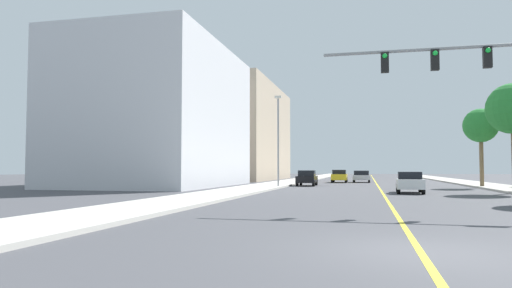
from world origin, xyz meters
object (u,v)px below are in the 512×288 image
car_yellow (339,176)px  car_white (410,182)px  palm_far (481,126)px  street_lamp (278,136)px  car_black (307,178)px  car_silver (361,176)px

car_yellow → car_white: size_ratio=1.01×
palm_far → car_white: 13.20m
car_yellow → street_lamp: bearing=-105.8°
palm_far → car_white: size_ratio=1.59×
palm_far → car_white: (-6.79, -10.36, -4.56)m
palm_far → car_black: (-15.17, 1.14, -4.55)m
car_black → car_white: bearing=125.2°
car_silver → car_black: bearing=-111.9°
street_lamp → car_black: (1.91, 4.69, -3.77)m
palm_far → car_silver: bearing=126.9°
street_lamp → car_silver: size_ratio=2.01×
car_white → car_silver: car_white is taller
car_white → car_yellow: bearing=107.2°
car_white → car_silver: size_ratio=1.07×
street_lamp → palm_far: size_ratio=1.18×
car_yellow → car_silver: car_yellow is taller
car_white → palm_far: bearing=59.2°
street_lamp → car_silver: bearing=68.2°
car_silver → car_yellow: bearing=-154.0°
car_black → palm_far: bearing=174.8°
palm_far → car_silver: (-10.22, 13.60, -4.57)m
palm_far → car_black: 15.88m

